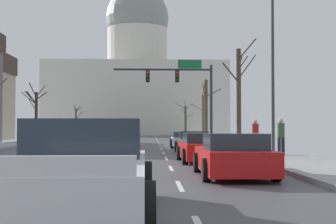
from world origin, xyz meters
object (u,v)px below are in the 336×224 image
(sedan_oncoming_01, at_px, (81,135))
(sedan_oncoming_03, at_px, (124,133))
(signal_gantry, at_px, (184,84))
(street_lamp_right, at_px, (266,51))
(sedan_near_01, at_px, (193,143))
(sedan_oncoming_00, at_px, (104,137))
(sedan_oncoming_02, at_px, (118,134))
(pedestrian_00, at_px, (255,134))
(sedan_near_00, at_px, (185,140))
(sedan_near_02, at_px, (203,148))
(sedan_near_03, at_px, (233,156))
(pickup_truck_near_04, at_px, (81,173))
(pedestrian_01, at_px, (281,135))

(sedan_oncoming_01, relative_size, sedan_oncoming_03, 1.10)
(signal_gantry, relative_size, street_lamp_right, 0.99)
(sedan_near_01, xyz_separation_m, sedan_oncoming_00, (-6.81, 17.18, -0.00))
(sedan_oncoming_02, relative_size, pedestrian_00, 2.62)
(sedan_near_01, height_order, sedan_oncoming_01, sedan_oncoming_01)
(sedan_near_00, xyz_separation_m, sedan_oncoming_00, (-6.82, 10.06, 0.05))
(signal_gantry, height_order, sedan_near_01, signal_gantry)
(sedan_near_01, relative_size, pedestrian_00, 2.53)
(sedan_oncoming_03, bearing_deg, sedan_near_01, -82.40)
(street_lamp_right, relative_size, sedan_oncoming_03, 1.87)
(sedan_near_00, height_order, sedan_near_01, sedan_near_01)
(street_lamp_right, height_order, sedan_oncoming_02, street_lamp_right)
(street_lamp_right, height_order, sedan_near_02, street_lamp_right)
(sedan_near_00, distance_m, sedan_near_03, 20.62)
(sedan_oncoming_02, bearing_deg, sedan_oncoming_03, 89.13)
(sedan_near_00, distance_m, sedan_oncoming_01, 22.28)
(pickup_truck_near_04, relative_size, pedestrian_00, 3.33)
(sedan_oncoming_00, bearing_deg, sedan_near_00, -55.85)
(pickup_truck_near_04, bearing_deg, sedan_near_03, 60.34)
(sedan_near_00, xyz_separation_m, sedan_oncoming_01, (-10.34, 19.74, 0.05))
(street_lamp_right, xyz_separation_m, sedan_oncoming_01, (-13.02, 33.49, -4.27))
(signal_gantry, bearing_deg, sedan_near_01, -90.92)
(signal_gantry, xyz_separation_m, sedan_near_00, (-0.16, -3.33, -4.38))
(sedan_near_01, relative_size, sedan_oncoming_00, 0.99)
(sedan_near_00, relative_size, pickup_truck_near_04, 0.75)
(pedestrian_00, bearing_deg, pickup_truck_near_04, -111.57)
(street_lamp_right, distance_m, sedan_oncoming_00, 25.99)
(signal_gantry, relative_size, sedan_oncoming_03, 1.85)
(pickup_truck_near_04, distance_m, sedan_oncoming_01, 47.15)
(sedan_near_01, height_order, sedan_oncoming_03, sedan_oncoming_03)
(street_lamp_right, xyz_separation_m, pedestrian_00, (0.20, 3.20, -3.76))
(sedan_near_02, relative_size, sedan_oncoming_03, 1.02)
(sedan_near_00, bearing_deg, street_lamp_right, -78.97)
(sedan_near_02, distance_m, pickup_truck_near_04, 12.80)
(sedan_oncoming_03, bearing_deg, signal_gantry, -80.27)
(signal_gantry, distance_m, sedan_oncoming_01, 19.95)
(street_lamp_right, distance_m, sedan_oncoming_03, 59.11)
(sedan_near_03, xyz_separation_m, sedan_oncoming_00, (-6.82, 30.68, -0.01))
(signal_gantry, xyz_separation_m, sedan_oncoming_00, (-6.98, 6.73, -4.34))
(sedan_oncoming_00, xyz_separation_m, pedestrian_00, (9.70, -20.62, 0.52))
(signal_gantry, xyz_separation_m, pedestrian_01, (3.59, -15.55, -3.81))
(sedan_oncoming_03, bearing_deg, pedestrian_00, -79.93)
(sedan_near_03, height_order, pedestrian_01, pedestrian_01)
(sedan_near_02, bearing_deg, sedan_oncoming_01, 106.40)
(sedan_near_00, height_order, pedestrian_00, pedestrian_00)
(pickup_truck_near_04, xyz_separation_m, sedan_oncoming_00, (-3.23, 36.99, -0.13))
(signal_gantry, height_order, sedan_oncoming_00, signal_gantry)
(sedan_near_01, bearing_deg, signal_gantry, 89.08)
(signal_gantry, relative_size, sedan_near_00, 1.82)
(pickup_truck_near_04, bearing_deg, pedestrian_00, 68.43)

